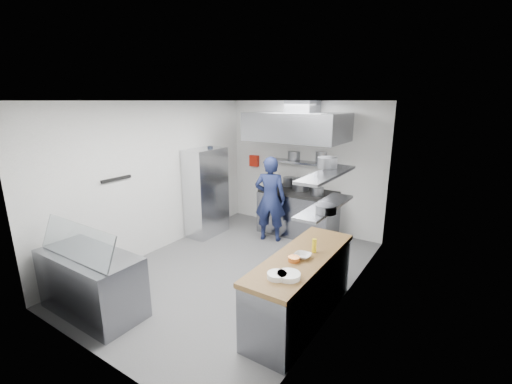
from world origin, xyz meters
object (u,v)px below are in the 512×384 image
Objects in this scene: wire_rack at (206,192)px; display_case at (92,283)px; chef at (270,199)px; gas_range at (298,213)px.

display_case is at bearing -79.12° from wire_rack.
display_case is at bearing 59.01° from chef.
gas_range is at bearing 75.65° from display_case.
chef reaches higher than display_case.
display_case is at bearing -104.35° from gas_range.
chef is at bearing 19.05° from wire_rack.
gas_range is at bearing -136.78° from chef.
chef is 3.58m from display_case.
chef is 1.38m from wire_rack.
chef is at bearing 78.25° from display_case.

